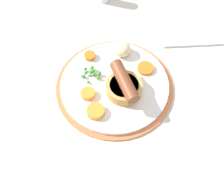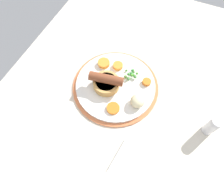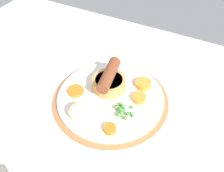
% 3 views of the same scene
% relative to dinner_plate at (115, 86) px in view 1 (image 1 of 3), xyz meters
% --- Properties ---
extents(dining_table, '(1.10, 0.80, 0.03)m').
position_rel_dinner_plate_xyz_m(dining_table, '(-0.03, -0.05, -0.02)').
color(dining_table, beige).
rests_on(dining_table, ground).
extents(dinner_plate, '(0.27, 0.27, 0.01)m').
position_rel_dinner_plate_xyz_m(dinner_plate, '(0.00, 0.00, 0.00)').
color(dinner_plate, '#CC6B3D').
rests_on(dinner_plate, dining_table).
extents(sausage_pudding, '(0.08, 0.11, 0.06)m').
position_rel_dinner_plate_xyz_m(sausage_pudding, '(-0.02, 0.02, 0.03)').
color(sausage_pudding, tan).
rests_on(sausage_pudding, dinner_plate).
extents(pea_pile, '(0.05, 0.04, 0.02)m').
position_rel_dinner_plate_xyz_m(pea_pile, '(0.05, -0.03, 0.02)').
color(pea_pile, '#4E8E32').
rests_on(pea_pile, dinner_plate).
extents(potato_chunk_0, '(0.05, 0.05, 0.03)m').
position_rel_dinner_plate_xyz_m(potato_chunk_0, '(-0.03, -0.08, 0.02)').
color(potato_chunk_0, beige).
rests_on(potato_chunk_0, dinner_plate).
extents(carrot_slice_0, '(0.05, 0.05, 0.01)m').
position_rel_dinner_plate_xyz_m(carrot_slice_0, '(0.06, 0.02, 0.01)').
color(carrot_slice_0, orange).
rests_on(carrot_slice_0, dinner_plate).
extents(carrot_slice_1, '(0.03, 0.03, 0.01)m').
position_rel_dinner_plate_xyz_m(carrot_slice_1, '(0.04, -0.09, 0.01)').
color(carrot_slice_1, orange).
rests_on(carrot_slice_1, dinner_plate).
extents(carrot_slice_2, '(0.04, 0.04, 0.01)m').
position_rel_dinner_plate_xyz_m(carrot_slice_2, '(-0.08, -0.03, 0.01)').
color(carrot_slice_2, orange).
rests_on(carrot_slice_2, dinner_plate).
extents(carrot_slice_3, '(0.04, 0.04, 0.01)m').
position_rel_dinner_plate_xyz_m(carrot_slice_3, '(0.06, 0.07, 0.01)').
color(carrot_slice_3, orange).
rests_on(carrot_slice_3, dinner_plate).
extents(fork, '(0.18, 0.04, 0.01)m').
position_rel_dinner_plate_xyz_m(fork, '(-0.23, -0.09, -0.00)').
color(fork, silver).
rests_on(fork, dining_table).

